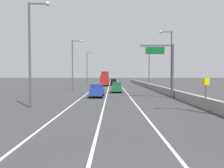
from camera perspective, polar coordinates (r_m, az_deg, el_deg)
The scene contains 17 objects.
ground_plane at distance 68.86m, azimuth 0.97°, elevation -0.37°, with size 320.00×320.00×0.00m, color #38383A.
lane_stripe_left at distance 60.02m, azimuth -4.15°, elevation -0.78°, with size 0.16×130.00×0.00m, color silver.
lane_stripe_center at distance 59.86m, azimuth -0.81°, elevation -0.78°, with size 0.16×130.00×0.00m, color silver.
lane_stripe_right at distance 59.92m, azimuth 2.54°, elevation -0.78°, with size 0.16×130.00×0.00m, color silver.
jersey_barrier_right at distance 45.74m, azimuth 11.35°, elevation -1.12°, with size 0.60×120.00×1.10m, color gray.
overhead_sign_gantry at distance 32.70m, azimuth 13.58°, elevation 4.80°, with size 4.68×0.36×7.50m.
speed_advisory_sign at distance 21.35m, azimuth 22.29°, elevation -1.95°, with size 0.60×0.11×3.00m.
lamp_post_right_second at distance 38.65m, azimuth 14.21°, elevation 6.25°, with size 2.14×0.44×10.42m.
lamp_post_right_third at distance 58.96m, azimuth 9.00°, elevation 4.94°, with size 2.14×0.44×10.42m.
lamp_post_left_near at distance 24.06m, azimuth -19.23°, elevation 8.58°, with size 2.14×0.44×10.42m.
lamp_post_left_mid at distance 48.28m, azimuth -9.50°, elevation 5.51°, with size 2.14×0.44×10.42m.
lamp_post_left_far at distance 72.95m, azimuth -6.04°, elevation 4.46°, with size 2.14×0.44×10.42m.
car_green_0 at distance 41.81m, azimuth 1.22°, elevation -0.84°, with size 1.93×4.17×1.93m.
car_blue_1 at distance 33.30m, azimuth -3.73°, elevation -1.64°, with size 2.01×4.47×1.95m.
car_gray_2 at distance 80.39m, azimuth -1.71°, elevation 0.69°, with size 1.90×4.25×1.87m.
car_black_3 at distance 69.79m, azimuth 0.43°, elevation 0.50°, with size 2.03×4.37×2.03m.
box_truck at distance 66.74m, azimuth -1.81°, elevation 1.19°, with size 2.47×7.73×4.20m.
Camera 1 is at (-1.15, -4.77, 3.31)m, focal length 36.78 mm.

